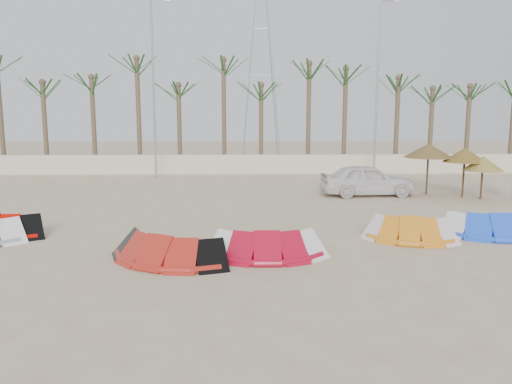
{
  "coord_description": "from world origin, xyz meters",
  "views": [
    {
      "loc": [
        -0.49,
        -11.76,
        4.15
      ],
      "look_at": [
        0.0,
        6.0,
        1.3
      ],
      "focal_mm": 35.0,
      "sensor_mm": 36.0,
      "label": 1
    }
  ],
  "objects_px": {
    "kite_blue": "(493,222)",
    "parasol_mid": "(465,155)",
    "kite_red_left": "(0,222)",
    "kite_red_mid": "(169,245)",
    "kite_red_right": "(266,241)",
    "parasol_left": "(429,151)",
    "car": "(367,180)",
    "kite_orange": "(407,227)",
    "parasol_right": "(483,163)"
  },
  "relations": [
    {
      "from": "kite_blue",
      "to": "parasol_mid",
      "type": "height_order",
      "value": "parasol_mid"
    },
    {
      "from": "kite_red_left",
      "to": "kite_red_mid",
      "type": "relative_size",
      "value": 0.89
    },
    {
      "from": "kite_red_right",
      "to": "parasol_left",
      "type": "bearing_deg",
      "value": 50.88
    },
    {
      "from": "parasol_mid",
      "to": "car",
      "type": "distance_m",
      "value": 4.81
    },
    {
      "from": "kite_red_mid",
      "to": "parasol_left",
      "type": "relative_size",
      "value": 1.57
    },
    {
      "from": "kite_orange",
      "to": "car",
      "type": "relative_size",
      "value": 0.7
    },
    {
      "from": "parasol_mid",
      "to": "kite_red_mid",
      "type": "bearing_deg",
      "value": -141.83
    },
    {
      "from": "kite_red_right",
      "to": "car",
      "type": "xyz_separation_m",
      "value": [
        5.58,
        10.42,
        0.37
      ]
    },
    {
      "from": "kite_orange",
      "to": "parasol_mid",
      "type": "bearing_deg",
      "value": 56.11
    },
    {
      "from": "kite_red_left",
      "to": "parasol_mid",
      "type": "height_order",
      "value": "parasol_mid"
    },
    {
      "from": "kite_orange",
      "to": "kite_blue",
      "type": "distance_m",
      "value": 3.22
    },
    {
      "from": "parasol_left",
      "to": "parasol_mid",
      "type": "bearing_deg",
      "value": -29.42
    },
    {
      "from": "parasol_mid",
      "to": "parasol_right",
      "type": "xyz_separation_m",
      "value": [
        0.64,
        -0.59,
        -0.35
      ]
    },
    {
      "from": "kite_orange",
      "to": "car",
      "type": "bearing_deg",
      "value": 84.41
    },
    {
      "from": "kite_red_left",
      "to": "kite_red_mid",
      "type": "height_order",
      "value": "same"
    },
    {
      "from": "parasol_mid",
      "to": "parasol_right",
      "type": "height_order",
      "value": "parasol_mid"
    },
    {
      "from": "kite_orange",
      "to": "parasol_right",
      "type": "bearing_deg",
      "value": 51.03
    },
    {
      "from": "kite_orange",
      "to": "parasol_right",
      "type": "height_order",
      "value": "parasol_right"
    },
    {
      "from": "kite_red_mid",
      "to": "kite_red_right",
      "type": "bearing_deg",
      "value": 7.05
    },
    {
      "from": "kite_blue",
      "to": "car",
      "type": "xyz_separation_m",
      "value": [
        -2.32,
        8.12,
        0.37
      ]
    },
    {
      "from": "kite_blue",
      "to": "parasol_left",
      "type": "bearing_deg",
      "value": 84.61
    },
    {
      "from": "parasol_mid",
      "to": "kite_red_right",
      "type": "bearing_deg",
      "value": -135.95
    },
    {
      "from": "parasol_mid",
      "to": "parasol_right",
      "type": "relative_size",
      "value": 1.17
    },
    {
      "from": "kite_orange",
      "to": "parasol_left",
      "type": "distance_m",
      "value": 9.96
    },
    {
      "from": "parasol_left",
      "to": "car",
      "type": "xyz_separation_m",
      "value": [
        -3.12,
        -0.27,
        -1.44
      ]
    },
    {
      "from": "kite_red_left",
      "to": "kite_orange",
      "type": "distance_m",
      "value": 13.75
    },
    {
      "from": "parasol_left",
      "to": "car",
      "type": "distance_m",
      "value": 3.44
    },
    {
      "from": "parasol_mid",
      "to": "parasol_right",
      "type": "bearing_deg",
      "value": -42.92
    },
    {
      "from": "kite_orange",
      "to": "parasol_mid",
      "type": "height_order",
      "value": "parasol_mid"
    },
    {
      "from": "kite_red_right",
      "to": "parasol_mid",
      "type": "bearing_deg",
      "value": 44.05
    },
    {
      "from": "parasol_left",
      "to": "parasol_right",
      "type": "xyz_separation_m",
      "value": [
        2.12,
        -1.43,
        -0.51
      ]
    },
    {
      "from": "kite_blue",
      "to": "kite_orange",
      "type": "bearing_deg",
      "value": -169.95
    },
    {
      "from": "kite_blue",
      "to": "parasol_left",
      "type": "relative_size",
      "value": 1.44
    },
    {
      "from": "kite_red_right",
      "to": "parasol_right",
      "type": "height_order",
      "value": "parasol_right"
    },
    {
      "from": "kite_orange",
      "to": "kite_red_right",
      "type": "bearing_deg",
      "value": -159.85
    },
    {
      "from": "kite_orange",
      "to": "car",
      "type": "height_order",
      "value": "car"
    },
    {
      "from": "kite_red_left",
      "to": "kite_blue",
      "type": "xyz_separation_m",
      "value": [
        16.89,
        -0.47,
        0.0
      ]
    },
    {
      "from": "kite_red_mid",
      "to": "kite_orange",
      "type": "bearing_deg",
      "value": 15.47
    },
    {
      "from": "kite_blue",
      "to": "car",
      "type": "distance_m",
      "value": 8.46
    },
    {
      "from": "kite_red_left",
      "to": "kite_red_right",
      "type": "relative_size",
      "value": 1.07
    },
    {
      "from": "parasol_mid",
      "to": "kite_red_left",
      "type": "bearing_deg",
      "value": -159.71
    },
    {
      "from": "kite_red_left",
      "to": "car",
      "type": "distance_m",
      "value": 16.46
    },
    {
      "from": "kite_red_left",
      "to": "parasol_right",
      "type": "relative_size",
      "value": 1.74
    },
    {
      "from": "kite_orange",
      "to": "parasol_right",
      "type": "relative_size",
      "value": 1.56
    },
    {
      "from": "parasol_right",
      "to": "car",
      "type": "xyz_separation_m",
      "value": [
        -5.24,
        1.16,
        -0.94
      ]
    },
    {
      "from": "kite_red_mid",
      "to": "kite_red_left",
      "type": "bearing_deg",
      "value": 153.33
    },
    {
      "from": "kite_red_left",
      "to": "kite_orange",
      "type": "bearing_deg",
      "value": -4.3
    },
    {
      "from": "kite_orange",
      "to": "kite_blue",
      "type": "height_order",
      "value": "same"
    },
    {
      "from": "kite_orange",
      "to": "parasol_left",
      "type": "relative_size",
      "value": 1.25
    },
    {
      "from": "kite_blue",
      "to": "parasol_right",
      "type": "height_order",
      "value": "parasol_right"
    }
  ]
}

